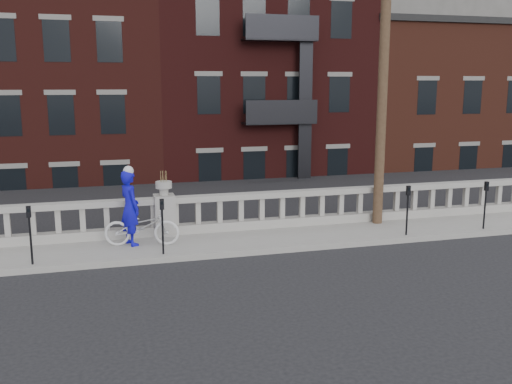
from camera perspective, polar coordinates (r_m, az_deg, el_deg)
ground at (r=12.10m, az=-6.84°, el=-9.64°), size 120.00×120.00×0.00m
sidewalk at (r=14.90m, az=-8.63°, el=-5.42°), size 32.00×2.20×0.15m
balustrade at (r=15.67m, az=-9.12°, el=-2.48°), size 28.00×0.34×1.03m
planter_pedestal at (r=15.63m, az=-9.14°, el=-1.81°), size 0.55×0.55×1.76m
lower_level at (r=34.37m, az=-11.97°, el=7.98°), size 80.00×44.00×20.80m
utility_pole at (r=16.80m, az=12.72°, el=14.07°), size 1.60×0.28×10.00m
parking_meter_a at (r=13.84m, az=-21.68°, el=-3.40°), size 0.10×0.09×1.36m
parking_meter_b at (r=13.82m, az=-9.35°, el=-2.78°), size 0.10×0.09×1.36m
parking_meter_c at (r=15.89m, az=14.92°, el=-1.22°), size 0.10×0.09×1.36m
parking_meter_d at (r=17.25m, az=21.97°, el=-0.71°), size 0.10×0.09×1.36m
bicycle at (r=14.75m, az=-11.34°, el=-3.38°), size 1.98×1.03×0.99m
cyclist at (r=14.77m, az=-12.50°, el=-1.55°), size 0.69×0.82×1.93m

